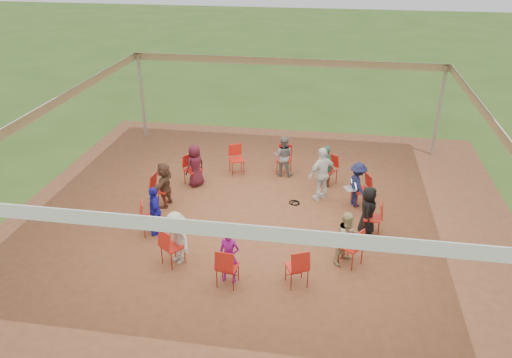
% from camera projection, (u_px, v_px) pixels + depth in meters
% --- Properties ---
extents(ground, '(80.00, 80.00, 0.00)m').
position_uv_depth(ground, '(261.00, 218.00, 12.95)').
color(ground, '#325219').
rests_on(ground, ground).
extents(dirt_patch, '(13.00, 13.00, 0.00)m').
position_uv_depth(dirt_patch, '(261.00, 218.00, 12.95)').
color(dirt_patch, brown).
rests_on(dirt_patch, ground).
extents(tent, '(10.33, 10.33, 3.00)m').
position_uv_depth(tent, '(261.00, 133.00, 11.89)').
color(tent, '#B2B2B7').
rests_on(tent, ground).
extents(chair_0, '(0.57, 0.56, 0.90)m').
position_uv_depth(chair_0, '(361.00, 190.00, 13.39)').
color(chair_0, red).
rests_on(chair_0, ground).
extents(chair_1, '(0.60, 0.60, 0.90)m').
position_uv_depth(chair_1, '(328.00, 170.00, 14.51)').
color(chair_1, red).
rests_on(chair_1, ground).
extents(chair_2, '(0.46, 0.48, 0.90)m').
position_uv_depth(chair_2, '(284.00, 160.00, 15.16)').
color(chair_2, red).
rests_on(chair_2, ground).
extents(chair_3, '(0.56, 0.57, 0.90)m').
position_uv_depth(chair_3, '(237.00, 160.00, 15.16)').
color(chair_3, red).
rests_on(chair_3, ground).
extents(chair_4, '(0.60, 0.60, 0.90)m').
position_uv_depth(chair_4, '(193.00, 170.00, 14.51)').
color(chair_4, red).
rests_on(chair_4, ground).
extents(chair_5, '(0.48, 0.46, 0.90)m').
position_uv_depth(chair_5, '(161.00, 190.00, 13.40)').
color(chair_5, red).
rests_on(chair_5, ground).
extents(chair_6, '(0.57, 0.56, 0.90)m').
position_uv_depth(chair_6, '(151.00, 218.00, 12.10)').
color(chair_6, red).
rests_on(chair_6, ground).
extents(chair_7, '(0.60, 0.60, 0.90)m').
position_uv_depth(chair_7, '(173.00, 247.00, 10.98)').
color(chair_7, red).
rests_on(chair_7, ground).
extents(chair_8, '(0.46, 0.48, 0.90)m').
position_uv_depth(chair_8, '(227.00, 267.00, 10.34)').
color(chair_8, red).
rests_on(chair_8, ground).
extents(chair_9, '(0.56, 0.57, 0.90)m').
position_uv_depth(chair_9, '(297.00, 267.00, 10.34)').
color(chair_9, red).
rests_on(chair_9, ground).
extents(chair_10, '(0.60, 0.60, 0.90)m').
position_uv_depth(chair_10, '(351.00, 247.00, 10.98)').
color(chair_10, red).
rests_on(chair_10, ground).
extents(chair_11, '(0.48, 0.46, 0.90)m').
position_uv_depth(chair_11, '(372.00, 218.00, 12.10)').
color(chair_11, red).
rests_on(chair_11, ground).
extents(person_seated_0, '(0.70, 0.90, 1.25)m').
position_uv_depth(person_seated_0, '(358.00, 185.00, 13.28)').
color(person_seated_0, '#14183A').
rests_on(person_seated_0, ground).
extents(person_seated_1, '(0.55, 0.51, 1.25)m').
position_uv_depth(person_seated_1, '(326.00, 166.00, 14.35)').
color(person_seated_1, '#1F4630').
rests_on(person_seated_1, ground).
extents(person_seated_2, '(0.64, 0.41, 1.25)m').
position_uv_depth(person_seated_2, '(283.00, 156.00, 14.97)').
color(person_seated_2, slate).
rests_on(person_seated_2, ground).
extents(person_seated_3, '(0.63, 0.70, 1.25)m').
position_uv_depth(person_seated_3, '(195.00, 166.00, 14.36)').
color(person_seated_3, '#40111D').
rests_on(person_seated_3, ground).
extents(person_seated_4, '(0.55, 1.20, 1.25)m').
position_uv_depth(person_seated_4, '(164.00, 185.00, 13.29)').
color(person_seated_4, '#4F3325').
rests_on(person_seated_4, ground).
extents(person_seated_5, '(0.64, 0.82, 1.25)m').
position_uv_depth(person_seated_5, '(155.00, 210.00, 12.05)').
color(person_seated_5, '#1C1CA7').
rests_on(person_seated_5, ground).
extents(person_seated_6, '(0.89, 0.80, 1.25)m').
position_uv_depth(person_seated_6, '(176.00, 238.00, 10.98)').
color(person_seated_6, '#AEAC9B').
rests_on(person_seated_6, ground).
extents(person_seated_7, '(0.48, 0.34, 1.25)m').
position_uv_depth(person_seated_7, '(229.00, 256.00, 10.36)').
color(person_seated_7, '#830F70').
rests_on(person_seated_7, ground).
extents(person_seated_8, '(0.64, 0.70, 1.25)m').
position_uv_depth(person_seated_8, '(347.00, 238.00, 10.98)').
color(person_seated_8, tan).
rests_on(person_seated_8, ground).
extents(person_seated_9, '(0.40, 0.64, 1.25)m').
position_uv_depth(person_seated_9, '(368.00, 211.00, 12.05)').
color(person_seated_9, black).
rests_on(person_seated_9, ground).
extents(standing_person, '(0.98, 0.93, 1.53)m').
position_uv_depth(standing_person, '(322.00, 174.00, 13.54)').
color(standing_person, silver).
rests_on(standing_person, ground).
extents(cable_coil, '(0.31, 0.31, 0.03)m').
position_uv_depth(cable_coil, '(295.00, 203.00, 13.64)').
color(cable_coil, black).
rests_on(cable_coil, ground).
extents(laptop, '(0.39, 0.43, 0.24)m').
position_uv_depth(laptop, '(352.00, 186.00, 13.26)').
color(laptop, '#B7B7BC').
rests_on(laptop, ground).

